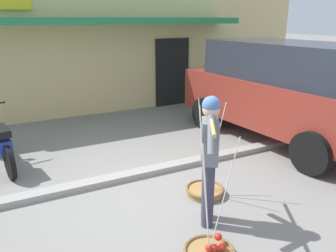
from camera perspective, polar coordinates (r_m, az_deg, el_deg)
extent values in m
plane|color=gray|center=(5.14, -2.82, -11.84)|extent=(90.00, 90.00, 0.00)
cube|color=gray|center=(5.69, -5.77, -8.24)|extent=(20.00, 0.24, 0.10)
cylinder|color=#38384C|center=(4.29, 6.88, -11.84)|extent=(0.15, 0.15, 0.86)
cylinder|color=#38384C|center=(4.45, 6.77, -10.69)|extent=(0.15, 0.15, 0.86)
cube|color=slate|center=(4.08, 7.18, -2.63)|extent=(0.35, 0.39, 0.54)
sphere|color=#E0B78E|center=(3.95, 7.41, 2.87)|extent=(0.21, 0.21, 0.21)
sphere|color=#4C70B2|center=(3.94, 7.44, 3.58)|extent=(0.22, 0.22, 0.22)
cylinder|color=slate|center=(3.79, 7.46, -1.50)|extent=(0.25, 0.34, 0.43)
cylinder|color=slate|center=(4.25, 7.12, 0.65)|extent=(0.25, 0.34, 0.43)
cylinder|color=tan|center=(3.98, 7.36, 1.69)|extent=(0.77, 1.24, 0.04)
torus|color=brown|center=(3.97, 7.10, -20.53)|extent=(0.59, 0.59, 0.05)
sphere|color=#6AA33E|center=(3.96, 7.59, -20.03)|extent=(0.08, 0.08, 0.08)
sphere|color=red|center=(3.95, 7.95, -20.00)|extent=(0.09, 0.09, 0.09)
sphere|color=red|center=(3.94, 7.01, -20.09)|extent=(0.09, 0.09, 0.09)
sphere|color=red|center=(3.98, 9.28, -19.75)|extent=(0.09, 0.09, 0.09)
sphere|color=red|center=(4.03, 8.62, -18.28)|extent=(0.09, 0.09, 0.09)
cylinder|color=silver|center=(3.68, 6.40, -11.20)|extent=(0.01, 0.26, 1.36)
cylinder|color=silver|center=(3.49, 6.60, -12.93)|extent=(0.23, 0.14, 1.36)
cylinder|color=silver|center=(3.60, 9.55, -12.03)|extent=(0.23, 0.14, 1.36)
cylinder|color=#9E7542|center=(5.18, 6.33, -11.13)|extent=(0.54, 0.54, 0.09)
torus|color=brown|center=(5.16, 6.34, -10.65)|extent=(0.59, 0.59, 0.05)
sphere|color=#AE201B|center=(5.21, 6.59, -9.89)|extent=(0.09, 0.09, 0.09)
sphere|color=yellow|center=(5.05, 6.48, -10.81)|extent=(0.09, 0.09, 0.09)
sphere|color=#B3211C|center=(5.13, 6.32, -10.24)|extent=(0.10, 0.10, 0.10)
cylinder|color=silver|center=(4.97, 5.82, -3.19)|extent=(0.01, 0.26, 1.36)
cylinder|color=silver|center=(4.77, 5.94, -4.13)|extent=(0.23, 0.14, 1.36)
cylinder|color=silver|center=(4.88, 8.08, -3.67)|extent=(0.23, 0.14, 1.36)
cylinder|color=black|center=(6.09, -25.52, -5.73)|extent=(0.18, 0.58, 0.58)
cube|color=navy|center=(6.49, -26.80, -2.39)|extent=(0.36, 0.92, 0.24)
cube|color=black|center=(6.25, -26.77, -0.80)|extent=(0.32, 0.59, 0.12)
cube|color=maroon|center=(7.59, 19.20, 4.05)|extent=(2.29, 4.84, 0.96)
cube|color=#282D38|center=(7.35, 20.80, 10.30)|extent=(2.01, 3.80, 0.76)
cube|color=black|center=(9.28, 7.57, 6.16)|extent=(1.62, 0.24, 0.44)
cylinder|color=black|center=(8.05, 6.51, 2.18)|extent=(0.32, 0.78, 0.76)
cylinder|color=black|center=(9.32, 15.76, 3.79)|extent=(0.32, 0.78, 0.76)
cylinder|color=black|center=(6.17, 23.49, -4.25)|extent=(0.32, 0.78, 0.76)
cube|color=silver|center=(9.29, 7.68, 5.03)|extent=(0.44, 0.05, 0.12)
cube|color=#DBC684|center=(11.76, -14.07, 15.24)|extent=(13.00, 5.00, 4.20)
cube|color=#237F47|center=(8.86, -9.48, 17.38)|extent=(7.15, 1.00, 0.16)
cube|color=black|center=(10.18, 0.72, 9.18)|extent=(1.10, 0.06, 2.00)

